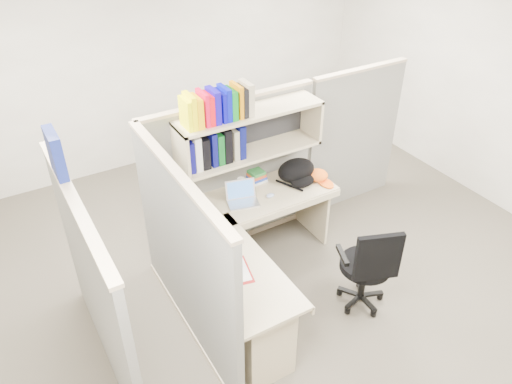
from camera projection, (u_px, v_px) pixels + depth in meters
ground at (279, 291)px, 4.75m from camera, size 6.00×6.00×0.00m
room_shell at (284, 140)px, 3.85m from camera, size 6.00×6.00×6.00m
cubicle at (219, 200)px, 4.42m from camera, size 3.79×1.84×1.95m
desk at (257, 292)px, 4.13m from camera, size 1.74×1.75×0.73m
laptop at (243, 195)px, 4.63m from camera, size 0.35×0.35×0.20m
backpack at (299, 173)px, 4.92m from camera, size 0.42×0.35×0.23m
orange_cap at (318, 175)px, 5.00m from camera, size 0.24×0.27×0.11m
snack_canister at (236, 260)px, 3.96m from camera, size 0.10×0.10×0.09m
tissue_box at (219, 283)px, 3.67m from camera, size 0.16×0.16×0.19m
mouse at (270, 195)px, 4.77m from camera, size 0.09×0.07×0.03m
paper_cup at (241, 183)px, 4.88m from camera, size 0.08×0.08×0.11m
book_stack at (255, 175)px, 5.01m from camera, size 0.18×0.24×0.11m
loose_paper at (233, 270)px, 3.93m from camera, size 0.29×0.35×0.00m
task_chair at (365, 278)px, 4.41m from camera, size 0.55×0.51×0.95m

